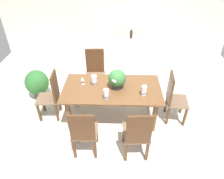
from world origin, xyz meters
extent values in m
plane|color=silver|center=(0.00, 0.00, 0.00)|extent=(7.04, 7.04, 0.00)
cube|color=beige|center=(0.00, 2.60, 1.30)|extent=(6.40, 0.10, 2.60)
cube|color=brown|center=(0.00, 0.05, 0.73)|extent=(1.89, 1.00, 0.04)
cube|color=brown|center=(-0.81, -0.31, 0.36)|extent=(0.08, 0.08, 0.71)
cube|color=brown|center=(0.81, -0.31, 0.36)|extent=(0.08, 0.08, 0.71)
cube|color=brown|center=(-0.81, 0.41, 0.36)|extent=(0.08, 0.08, 0.71)
cube|color=brown|center=(0.81, 0.41, 0.36)|extent=(0.08, 0.08, 0.71)
cube|color=#4C2D19|center=(0.59, -0.59, 0.22)|extent=(0.05, 0.05, 0.45)
cube|color=#4C2D19|center=(0.24, -0.62, 0.22)|extent=(0.05, 0.05, 0.45)
cube|color=#4C2D19|center=(0.61, -1.00, 0.22)|extent=(0.05, 0.05, 0.45)
cube|color=#4C2D19|center=(0.26, -1.02, 0.22)|extent=(0.05, 0.05, 0.45)
cube|color=brown|center=(0.43, -0.81, 0.46)|extent=(0.46, 0.51, 0.03)
cube|color=#4C2D19|center=(0.44, -1.03, 0.75)|extent=(0.39, 0.07, 0.56)
cube|color=#4C2D19|center=(-1.49, 0.20, 0.22)|extent=(0.05, 0.05, 0.45)
cube|color=#4C2D19|center=(-1.47, -0.13, 0.22)|extent=(0.05, 0.05, 0.45)
cube|color=#4C2D19|center=(-1.14, 0.22, 0.22)|extent=(0.05, 0.05, 0.45)
cube|color=#4C2D19|center=(-1.12, -0.10, 0.22)|extent=(0.05, 0.05, 0.45)
cube|color=brown|center=(-1.30, 0.05, 0.46)|extent=(0.45, 0.43, 0.03)
cube|color=#4C2D19|center=(-1.11, 0.06, 0.76)|extent=(0.06, 0.37, 0.58)
cube|color=#4C2D19|center=(1.45, -0.16, 0.22)|extent=(0.05, 0.05, 0.45)
cube|color=#4C2D19|center=(1.49, 0.22, 0.22)|extent=(0.05, 0.05, 0.45)
cube|color=#4C2D19|center=(1.12, -0.13, 0.22)|extent=(0.05, 0.05, 0.45)
cube|color=#4C2D19|center=(1.16, 0.25, 0.22)|extent=(0.05, 0.05, 0.45)
cube|color=brown|center=(1.30, 0.05, 0.46)|extent=(0.45, 0.49, 0.03)
cube|color=#4C2D19|center=(1.12, 0.06, 0.76)|extent=(0.08, 0.42, 0.58)
cube|color=#4C2D19|center=(-0.61, 0.70, 0.22)|extent=(0.05, 0.05, 0.45)
cube|color=#4C2D19|center=(-0.22, 0.71, 0.22)|extent=(0.05, 0.05, 0.45)
cube|color=#4C2D19|center=(-0.63, 1.09, 0.22)|extent=(0.05, 0.05, 0.45)
cube|color=#4C2D19|center=(-0.24, 1.11, 0.22)|extent=(0.05, 0.05, 0.45)
cube|color=brown|center=(-0.43, 0.90, 0.46)|extent=(0.48, 0.48, 0.03)
cube|color=#4C2D19|center=(-0.43, 1.11, 0.77)|extent=(0.43, 0.06, 0.59)
cube|color=#4C2D19|center=(-0.25, -0.63, 0.22)|extent=(0.05, 0.05, 0.45)
cube|color=#4C2D19|center=(-0.61, -0.64, 0.22)|extent=(0.05, 0.05, 0.45)
cube|color=#4C2D19|center=(-0.25, -0.97, 0.22)|extent=(0.05, 0.05, 0.45)
cube|color=#4C2D19|center=(-0.60, -0.98, 0.22)|extent=(0.05, 0.05, 0.45)
cube|color=brown|center=(-0.43, -0.81, 0.46)|extent=(0.43, 0.42, 0.03)
cube|color=#4C2D19|center=(-0.42, -0.99, 0.73)|extent=(0.39, 0.05, 0.52)
cylinder|color=#333338|center=(0.10, 0.06, 0.79)|extent=(0.20, 0.20, 0.09)
sphere|color=#387538|center=(0.10, 0.06, 0.97)|extent=(0.33, 0.33, 0.33)
sphere|color=silver|center=(0.05, 0.19, 0.98)|extent=(0.05, 0.05, 0.05)
sphere|color=silver|center=(0.03, -0.06, 1.00)|extent=(0.06, 0.06, 0.06)
sphere|color=silver|center=(0.00, 0.18, 0.99)|extent=(0.05, 0.05, 0.05)
sphere|color=silver|center=(0.06, -0.09, 0.99)|extent=(0.06, 0.06, 0.06)
sphere|color=silver|center=(0.13, -0.05, 1.02)|extent=(0.04, 0.04, 0.04)
cylinder|color=silver|center=(0.59, -0.16, 0.76)|extent=(0.08, 0.08, 0.01)
cylinder|color=silver|center=(0.59, -0.16, 0.79)|extent=(0.02, 0.02, 0.05)
cylinder|color=silver|center=(0.59, -0.16, 0.88)|extent=(0.10, 0.10, 0.13)
cylinder|color=silver|center=(-0.35, 0.18, 0.76)|extent=(0.08, 0.08, 0.01)
cylinder|color=silver|center=(-0.35, 0.18, 0.78)|extent=(0.03, 0.03, 0.04)
cylinder|color=silver|center=(-0.35, 0.18, 0.87)|extent=(0.11, 0.11, 0.14)
cylinder|color=silver|center=(-0.09, -0.28, 0.76)|extent=(0.07, 0.07, 0.01)
cylinder|color=silver|center=(-0.09, -0.28, 0.79)|extent=(0.02, 0.02, 0.05)
cylinder|color=silver|center=(-0.09, -0.28, 0.88)|extent=(0.10, 0.10, 0.14)
cylinder|color=silver|center=(-0.58, 0.17, 0.75)|extent=(0.06, 0.06, 0.00)
cylinder|color=silver|center=(-0.58, 0.17, 0.79)|extent=(0.01, 0.01, 0.08)
cone|color=silver|center=(-0.58, 0.17, 0.87)|extent=(0.07, 0.07, 0.08)
cube|color=white|center=(0.39, 1.82, 0.49)|extent=(1.74, 0.66, 0.98)
cylinder|color=#B2BFB7|center=(0.99, 1.89, 1.06)|extent=(0.07, 0.07, 0.17)
cylinder|color=#B2BFB7|center=(0.99, 1.89, 1.18)|extent=(0.03, 0.03, 0.07)
cylinder|color=black|center=(0.44, 2.00, 1.07)|extent=(0.07, 0.07, 0.19)
cylinder|color=black|center=(0.44, 2.00, 1.19)|extent=(0.03, 0.03, 0.05)
cylinder|color=#B2BFB7|center=(0.52, 1.80, 1.08)|extent=(0.07, 0.07, 0.20)
cylinder|color=#B2BFB7|center=(0.52, 1.80, 1.21)|extent=(0.02, 0.02, 0.07)
cylinder|color=#423D38|center=(-1.75, 0.70, 0.10)|extent=(0.28, 0.28, 0.20)
ellipsoid|color=#2D662D|center=(-1.75, 0.70, 0.41)|extent=(0.54, 0.54, 0.59)
camera|label=1|loc=(0.10, -3.14, 3.02)|focal=32.60mm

